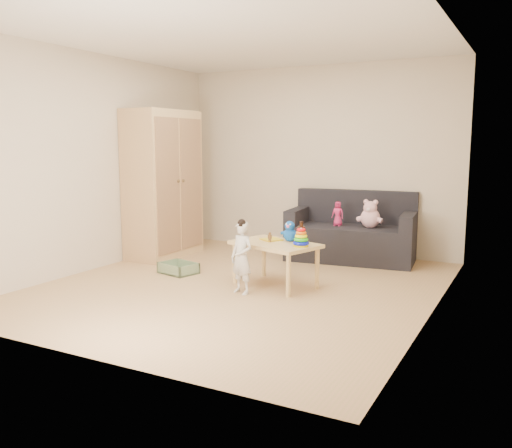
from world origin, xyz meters
The scene contains 13 objects.
room centered at (0.00, 0.00, 1.30)m, with size 4.50×4.50×4.50m.
wardrobe centered at (-1.72, 0.92, 0.98)m, with size 0.55×1.09×1.97m, color #D8B076.
sofa centered at (0.64, 1.82, 0.23)m, with size 1.62×0.81×0.46m, color black.
play_table centered at (0.32, 0.18, 0.24)m, with size 0.91×0.57×0.48m, color #E2C27C.
storage_bin centered at (-0.95, 0.16, 0.06)m, with size 0.42×0.32×0.13m, color gray, non-canonical shape.
toddler centered at (0.15, -0.25, 0.37)m, with size 0.27×0.18×0.73m, color silver.
pink_bear centered at (0.90, 1.80, 0.61)m, with size 0.27×0.23×0.31m, color #FFBBC8, non-canonical shape.
doll centered at (0.48, 1.75, 0.61)m, with size 0.16×0.11×0.32m, color #D82868.
ring_stacker centered at (0.65, 0.10, 0.55)m, with size 0.17×0.17×0.19m.
brown_bottle centered at (0.58, 0.28, 0.58)m, with size 0.08×0.08×0.23m.
blue_plush centered at (0.43, 0.32, 0.59)m, with size 0.19×0.15×0.23m, color blue, non-canonical shape.
wooden_figure centered at (0.26, 0.18, 0.53)m, with size 0.04×0.04×0.11m, color brown, non-canonical shape.
yellow_book centered at (0.22, 0.29, 0.48)m, with size 0.19×0.19×0.01m, color yellow.
Camera 1 is at (2.79, -4.98, 1.53)m, focal length 38.00 mm.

